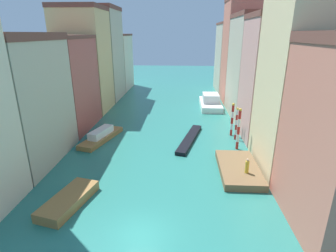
# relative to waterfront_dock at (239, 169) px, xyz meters

# --- Properties ---
(ground_plane) EXTENTS (154.00, 154.00, 0.00)m
(ground_plane) POSITION_rel_waterfront_dock_xyz_m (-8.41, 15.10, -0.35)
(ground_plane) COLOR #28756B
(building_left_1) EXTENTS (7.76, 11.02, 13.31)m
(building_left_1) POSITION_rel_waterfront_dock_xyz_m (-22.84, 1.53, 6.32)
(building_left_1) COLOR #BCB299
(building_left_1) RESTS_ON ground
(building_left_2) EXTENTS (7.76, 10.32, 13.00)m
(building_left_2) POSITION_rel_waterfront_dock_xyz_m (-22.84, 12.18, 6.16)
(building_left_2) COLOR #B25147
(building_left_2) RESTS_ON ground
(building_left_3) EXTENTS (7.76, 8.44, 17.53)m
(building_left_3) POSITION_rel_waterfront_dock_xyz_m (-22.84, 21.85, 8.43)
(building_left_3) COLOR #DBB77A
(building_left_3) RESTS_ON ground
(building_left_4) EXTENTS (7.76, 9.87, 18.27)m
(building_left_4) POSITION_rel_waterfront_dock_xyz_m (-22.84, 31.42, 8.80)
(building_left_4) COLOR #BCB299
(building_left_4) RESTS_ON ground
(building_left_5) EXTENTS (7.76, 10.51, 13.07)m
(building_left_5) POSITION_rel_waterfront_dock_xyz_m (-22.84, 41.87, 6.19)
(building_left_5) COLOR beige
(building_left_5) RESTS_ON ground
(building_right_1) EXTENTS (7.76, 8.57, 20.33)m
(building_right_1) POSITION_rel_waterfront_dock_xyz_m (6.01, 1.50, 9.83)
(building_right_1) COLOR beige
(building_right_1) RESTS_ON ground
(building_right_2) EXTENTS (7.76, 8.19, 15.54)m
(building_right_2) POSITION_rel_waterfront_dock_xyz_m (6.01, 10.13, 7.43)
(building_right_2) COLOR tan
(building_right_2) RESTS_ON ground
(building_right_3) EXTENTS (7.76, 11.74, 16.19)m
(building_right_3) POSITION_rel_waterfront_dock_xyz_m (6.01, 20.03, 7.76)
(building_right_3) COLOR #BCB299
(building_right_3) RESTS_ON ground
(building_right_4) EXTENTS (7.76, 8.43, 19.46)m
(building_right_4) POSITION_rel_waterfront_dock_xyz_m (6.01, 30.18, 9.39)
(building_right_4) COLOR #C6705B
(building_right_4) RESTS_ON ground
(building_right_5) EXTENTS (7.76, 11.97, 15.51)m
(building_right_5) POSITION_rel_waterfront_dock_xyz_m (6.01, 40.55, 7.41)
(building_right_5) COLOR #BCB299
(building_right_5) RESTS_ON ground
(waterfront_dock) EXTENTS (3.81, 7.36, 0.70)m
(waterfront_dock) POSITION_rel_waterfront_dock_xyz_m (0.00, 0.00, 0.00)
(waterfront_dock) COLOR brown
(waterfront_dock) RESTS_ON ground
(person_on_dock) EXTENTS (0.36, 0.36, 1.47)m
(person_on_dock) POSITION_rel_waterfront_dock_xyz_m (0.44, -1.39, 1.03)
(person_on_dock) COLOR gold
(person_on_dock) RESTS_ON waterfront_dock
(mooring_pole_0) EXTENTS (0.35, 0.35, 5.09)m
(mooring_pole_0) POSITION_rel_waterfront_dock_xyz_m (0.89, 5.68, 2.25)
(mooring_pole_0) COLOR red
(mooring_pole_0) RESTS_ON ground
(mooring_pole_1) EXTENTS (0.30, 0.30, 4.32)m
(mooring_pole_1) POSITION_rel_waterfront_dock_xyz_m (1.22, 8.78, 1.86)
(mooring_pole_1) COLOR red
(mooring_pole_1) RESTS_ON ground
(mooring_pole_2) EXTENTS (0.36, 0.36, 4.52)m
(mooring_pole_2) POSITION_rel_waterfront_dock_xyz_m (0.94, 10.26, 1.96)
(mooring_pole_2) COLOR red
(mooring_pole_2) RESTS_ON ground
(vaporetto_white) EXTENTS (3.69, 9.17, 2.53)m
(vaporetto_white) POSITION_rel_waterfront_dock_xyz_m (-0.53, 24.84, 0.59)
(vaporetto_white) COLOR white
(vaporetto_white) RESTS_ON ground
(gondola_black) EXTENTS (3.59, 9.89, 0.45)m
(gondola_black) POSITION_rel_waterfront_dock_xyz_m (-4.74, 8.08, -0.13)
(gondola_black) COLOR black
(gondola_black) RESTS_ON ground
(motorboat_0) EXTENTS (4.09, 8.07, 1.50)m
(motorboat_0) POSITION_rel_waterfront_dock_xyz_m (-16.25, 7.57, 0.20)
(motorboat_0) COLOR olive
(motorboat_0) RESTS_ON ground
(motorboat_1) EXTENTS (3.51, 5.94, 0.81)m
(motorboat_1) POSITION_rel_waterfront_dock_xyz_m (-14.82, -6.24, 0.05)
(motorboat_1) COLOR olive
(motorboat_1) RESTS_ON ground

